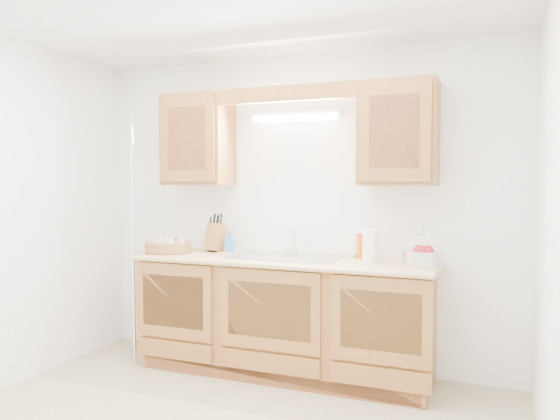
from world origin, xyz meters
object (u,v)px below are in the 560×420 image
at_px(fruit_basket, 168,246).
at_px(knife_block, 215,237).
at_px(paper_towel, 370,246).
at_px(apple_bowl, 423,257).

distance_m(fruit_basket, knife_block, 0.39).
height_order(fruit_basket, paper_towel, paper_towel).
bearing_deg(paper_towel, fruit_basket, -177.57).
bearing_deg(apple_bowl, paper_towel, 175.30).
distance_m(fruit_basket, paper_towel, 1.67).
xyz_separation_m(knife_block, paper_towel, (1.33, -0.12, 0.00)).
distance_m(knife_block, apple_bowl, 1.71).
height_order(knife_block, paper_towel, knife_block).
bearing_deg(knife_block, fruit_basket, -145.67).
xyz_separation_m(fruit_basket, paper_towel, (1.66, 0.07, 0.07)).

